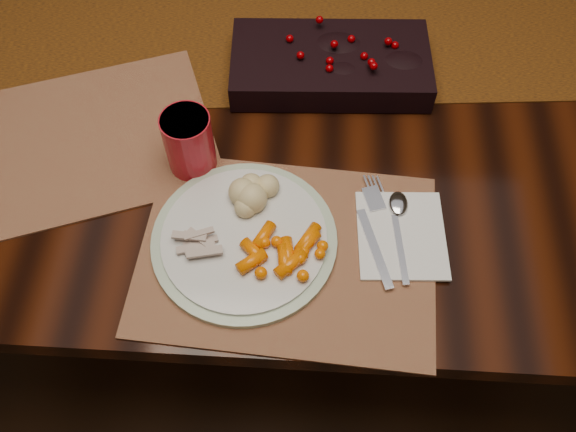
# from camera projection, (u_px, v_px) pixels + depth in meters

# --- Properties ---
(floor) EXTENTS (5.00, 5.00, 0.00)m
(floor) POSITION_uv_depth(u_px,v_px,m) (285.00, 274.00, 1.73)
(floor) COLOR black
(floor) RESTS_ON ground
(dining_table) EXTENTS (1.80, 1.00, 0.75)m
(dining_table) POSITION_uv_depth(u_px,v_px,m) (285.00, 202.00, 1.41)
(dining_table) COLOR black
(dining_table) RESTS_ON floor
(table_runner) EXTENTS (1.55, 0.44, 0.00)m
(table_runner) POSITION_uv_depth(u_px,v_px,m) (261.00, 44.00, 1.15)
(table_runner) COLOR #3C280C
(table_runner) RESTS_ON dining_table
(centerpiece) EXTENTS (0.36, 0.20, 0.07)m
(centerpiece) POSITION_uv_depth(u_px,v_px,m) (331.00, 61.00, 1.08)
(centerpiece) COLOR black
(centerpiece) RESTS_ON table_runner
(placemat_main) EXTENTS (0.46, 0.35, 0.00)m
(placemat_main) POSITION_uv_depth(u_px,v_px,m) (287.00, 253.00, 0.92)
(placemat_main) COLOR brown
(placemat_main) RESTS_ON dining_table
(placemat_second) EXTENTS (0.52, 0.45, 0.00)m
(placemat_second) POSITION_uv_depth(u_px,v_px,m) (81.00, 141.00, 1.03)
(placemat_second) COLOR brown
(placemat_second) RESTS_ON dining_table
(dinner_plate) EXTENTS (0.34, 0.34, 0.02)m
(dinner_plate) POSITION_uv_depth(u_px,v_px,m) (244.00, 239.00, 0.92)
(dinner_plate) COLOR silver
(dinner_plate) RESTS_ON placemat_main
(baby_carrots) EXTENTS (0.11, 0.10, 0.02)m
(baby_carrots) POSITION_uv_depth(u_px,v_px,m) (280.00, 243.00, 0.90)
(baby_carrots) COLOR #EA6200
(baby_carrots) RESTS_ON dinner_plate
(mashed_potatoes) EXTENTS (0.09, 0.08, 0.05)m
(mashed_potatoes) POSITION_uv_depth(u_px,v_px,m) (251.00, 191.00, 0.93)
(mashed_potatoes) COLOR beige
(mashed_potatoes) RESTS_ON dinner_plate
(turkey_shreds) EXTENTS (0.08, 0.08, 0.02)m
(turkey_shreds) POSITION_uv_depth(u_px,v_px,m) (199.00, 244.00, 0.90)
(turkey_shreds) COLOR tan
(turkey_shreds) RESTS_ON dinner_plate
(napkin) EXTENTS (0.14, 0.16, 0.01)m
(napkin) POSITION_uv_depth(u_px,v_px,m) (401.00, 235.00, 0.93)
(napkin) COLOR white
(napkin) RESTS_ON placemat_main
(fork) EXTENTS (0.08, 0.18, 0.00)m
(fork) POSITION_uv_depth(u_px,v_px,m) (374.00, 235.00, 0.92)
(fork) COLOR white
(fork) RESTS_ON napkin
(spoon) EXTENTS (0.05, 0.15, 0.00)m
(spoon) POSITION_uv_depth(u_px,v_px,m) (400.00, 234.00, 0.92)
(spoon) COLOR #B2B1BB
(spoon) RESTS_ON napkin
(red_cup) EXTENTS (0.10, 0.10, 0.11)m
(red_cup) POSITION_uv_depth(u_px,v_px,m) (189.00, 142.00, 0.96)
(red_cup) COLOR #B31522
(red_cup) RESTS_ON placemat_main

